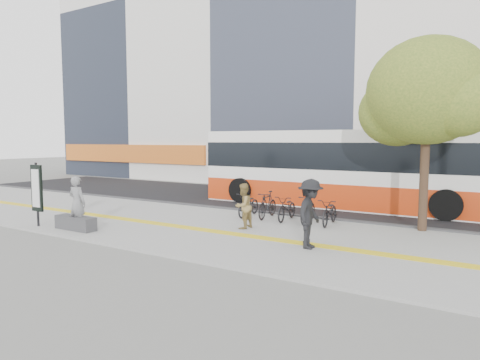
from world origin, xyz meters
The scene contains 13 objects.
ground centered at (0.00, 0.00, 0.00)m, with size 120.00×120.00×0.00m, color slate.
sidewalk centered at (0.00, 1.50, 0.04)m, with size 40.00×7.00×0.08m, color slate.
tactile_strip centered at (0.00, 1.00, 0.09)m, with size 40.00×0.45×0.01m, color yellow.
street centered at (0.00, 9.00, 0.03)m, with size 40.00×8.00×0.06m, color black.
curb centered at (0.00, 5.00, 0.07)m, with size 40.00×0.25×0.14m, color #343336.
bench centered at (-2.60, -1.20, 0.30)m, with size 1.60×0.45×0.45m, color #343336.
signboard centered at (-4.20, -1.51, 1.37)m, with size 0.55×0.10×2.20m.
street_tree centered at (7.18, 4.82, 4.51)m, with size 4.40×3.80×6.31m.
bus centered at (3.16, 8.50, 1.67)m, with size 12.82×3.04×3.41m.
bicycle_row centered at (2.65, 4.00, 0.56)m, with size 4.08×1.81×1.02m.
seated_woman centered at (-2.55, -1.15, 0.97)m, with size 0.65×0.43×1.78m, color black.
pedestrian_tan centered at (2.02, 1.89, 0.84)m, with size 0.74×0.58×1.52m, color olive.
pedestrian_dark centered at (4.95, 0.60, 1.04)m, with size 1.23×0.71×1.91m, color black.
Camera 1 is at (9.34, -10.14, 3.03)m, focal length 31.82 mm.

